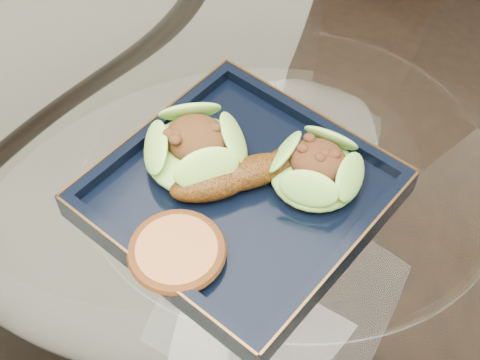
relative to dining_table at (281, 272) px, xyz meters
The scene contains 7 objects.
dining_table is the anchor object (origin of this frame).
dining_chair 0.45m from the dining_table, 82.96° to the left, with size 0.52×0.52×0.99m.
navy_plate 0.18m from the dining_table, 140.62° to the right, with size 0.27×0.27×0.02m, color black.
lettuce_wrap_left 0.23m from the dining_table, 168.13° to the right, with size 0.11×0.11×0.04m, color #5CA22F.
lettuce_wrap_right 0.20m from the dining_table, 38.04° to the left, with size 0.10×0.10×0.03m, color #54932A.
roasted_plantain 0.20m from the dining_table, 156.88° to the right, with size 0.17×0.04×0.03m, color #60350A.
crumb_patty 0.24m from the dining_table, 112.72° to the right, with size 0.08×0.08×0.02m, color #B8743D.
Camera 1 is at (0.16, -0.40, 1.35)m, focal length 50.00 mm.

